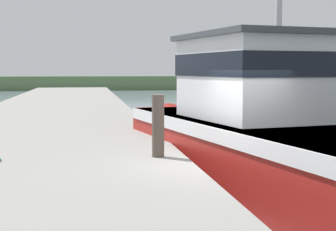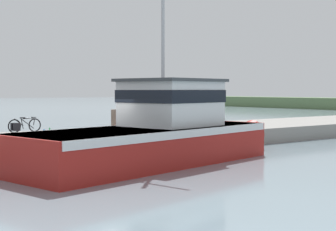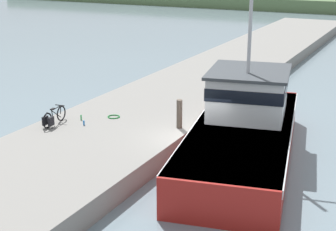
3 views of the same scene
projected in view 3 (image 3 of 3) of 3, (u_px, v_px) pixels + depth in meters
name	position (u px, v px, depth m)	size (l,w,h in m)	color
ground_plane	(198.00, 157.00, 20.47)	(320.00, 320.00, 0.00)	gray
dock_pier	(116.00, 133.00, 22.00)	(6.34, 80.00, 0.82)	gray
fishing_boat_main	(245.00, 126.00, 20.40)	(5.77, 13.23, 7.99)	maroon
bicycle_touring	(52.00, 118.00, 21.58)	(0.54, 1.72, 0.74)	black
mooring_post	(179.00, 114.00, 21.21)	(0.24, 0.24, 1.21)	#51473D
hose_coil	(114.00, 117.00, 22.76)	(0.55, 0.55, 0.05)	#197A2D
water_bottle_by_bike	(81.00, 117.00, 22.35)	(0.06, 0.06, 0.23)	green
water_bottle_on_curb	(84.00, 123.00, 21.69)	(0.07, 0.07, 0.20)	blue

